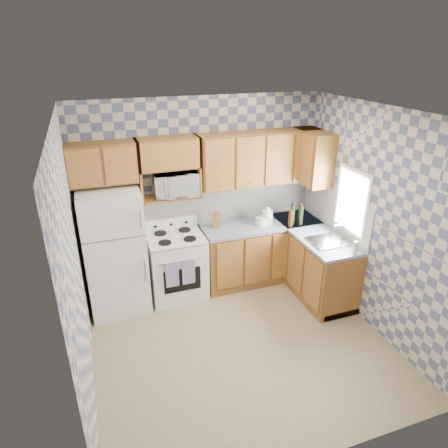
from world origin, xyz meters
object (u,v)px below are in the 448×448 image
Objects in this scene: microwave at (175,184)px; refrigerator at (115,252)px; electric_kettle at (267,217)px; stove_body at (177,266)px.

refrigerator is at bearing -164.23° from microwave.
electric_kettle is (2.17, 0.01, 0.18)m from refrigerator.
electric_kettle is at bearing -0.57° from stove_body.
stove_body is (0.80, 0.03, -0.39)m from refrigerator.
refrigerator is 0.89m from stove_body.
refrigerator is 2.96× the size of microwave.
microwave is at bearing 12.30° from refrigerator.
microwave reaches higher than electric_kettle.
electric_kettle is at bearing 0.30° from refrigerator.
electric_kettle is (1.28, -0.18, -0.59)m from microwave.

